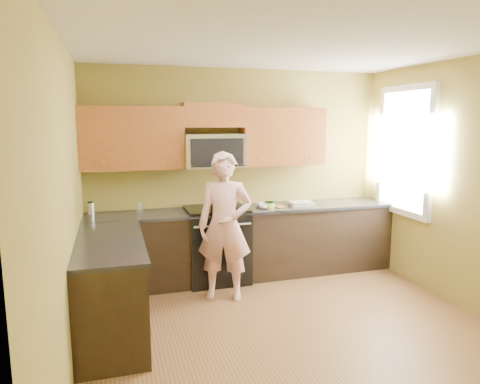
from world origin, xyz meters
name	(u,v)px	position (x,y,z in m)	size (l,w,h in m)	color
floor	(299,336)	(0.00, 0.00, 0.00)	(4.00, 4.00, 0.00)	brown
ceiling	(306,41)	(0.00, 0.00, 2.70)	(4.00, 4.00, 0.00)	white
wall_back	(239,172)	(0.00, 2.00, 1.35)	(4.00, 4.00, 0.00)	olive
wall_left	(65,209)	(-2.00, 0.00, 1.35)	(4.00, 4.00, 0.00)	olive
wall_right	(480,187)	(2.00, 0.00, 1.35)	(4.00, 4.00, 0.00)	olive
cabinet_back_run	(246,244)	(0.00, 1.70, 0.44)	(4.00, 0.60, 0.88)	black
cabinet_left_run	(111,289)	(-1.70, 0.60, 0.44)	(0.60, 1.60, 0.88)	black
countertop_back	(246,210)	(0.00, 1.69, 0.90)	(4.00, 0.62, 0.04)	black
countertop_left	(110,242)	(-1.69, 0.60, 0.90)	(0.62, 1.60, 0.04)	black
stove	(217,244)	(-0.40, 1.68, 0.47)	(0.76, 0.65, 0.95)	black
microwave	(214,167)	(-0.40, 1.80, 1.45)	(0.76, 0.40, 0.42)	silver
upper_cab_left	(133,169)	(-1.39, 1.83, 1.45)	(1.22, 0.33, 0.75)	brown
upper_cab_right	(282,165)	(0.54, 1.83, 1.45)	(1.12, 0.33, 0.75)	brown
upper_cab_over_mw	(212,115)	(-0.40, 1.83, 2.10)	(0.76, 0.33, 0.30)	brown
window	(405,151)	(1.98, 1.20, 1.65)	(0.06, 1.06, 1.66)	white
woman	(225,226)	(-0.44, 1.11, 0.85)	(0.62, 0.41, 1.69)	pink
frying_pan	(223,209)	(-0.34, 1.59, 0.95)	(0.29, 0.51, 0.07)	black
butter_tub	(270,207)	(0.30, 1.64, 0.92)	(0.13, 0.13, 0.09)	#FFEF43
toast_slice	(279,207)	(0.43, 1.62, 0.93)	(0.11, 0.11, 0.01)	#B27F47
napkin_a	(263,206)	(0.19, 1.59, 0.95)	(0.11, 0.12, 0.06)	silver
napkin_b	(260,204)	(0.21, 1.74, 0.95)	(0.12, 0.13, 0.07)	silver
dish_towel	(301,204)	(0.75, 1.65, 0.95)	(0.30, 0.24, 0.05)	white
travel_mug	(91,214)	(-1.90, 1.86, 0.92)	(0.07, 0.07, 0.16)	silver
glass_a	(139,207)	(-1.34, 1.84, 0.98)	(0.07, 0.07, 0.12)	silver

